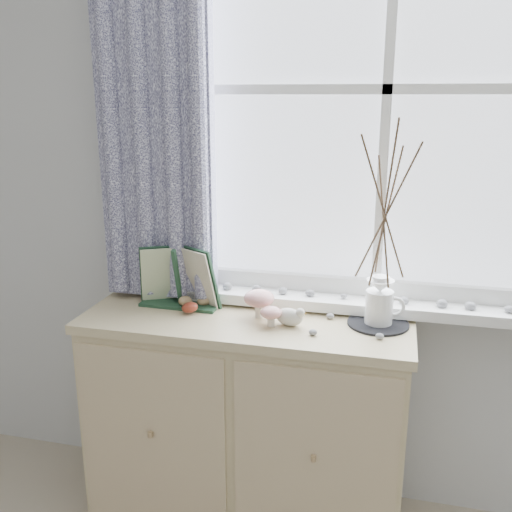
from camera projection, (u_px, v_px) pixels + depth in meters
The scene contains 8 objects.
sideboard at pixel (246, 421), 2.19m from camera, with size 1.20×0.45×0.85m.
botanical_book at pixel (176, 278), 2.13m from camera, with size 0.35×0.13×0.24m, color #1D3D28, non-canonical shape.
toadstool_cluster at pixel (262, 303), 2.04m from camera, with size 0.15×0.16×0.10m.
wooden_eggs at pixel (191, 301), 2.17m from camera, with size 0.16×0.17×0.06m.
songbird_figurine at pixel (289, 316), 2.00m from camera, with size 0.13×0.06×0.07m, color beige, non-canonical shape.
crocheted_doily at pixel (378, 324), 2.01m from camera, with size 0.22×0.22×0.01m, color black.
twig_pitcher at pixel (385, 208), 1.90m from camera, with size 0.30×0.30×0.73m.
sideboard_pebbles at pixel (341, 328), 1.96m from camera, with size 0.25×0.19×0.02m.
Camera 1 is at (0.35, -0.12, 1.63)m, focal length 40.00 mm.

